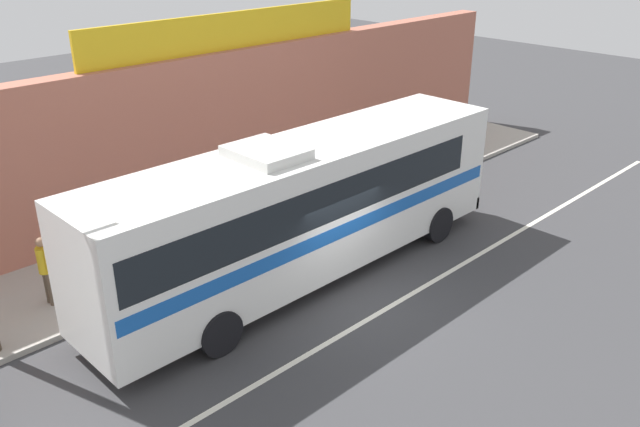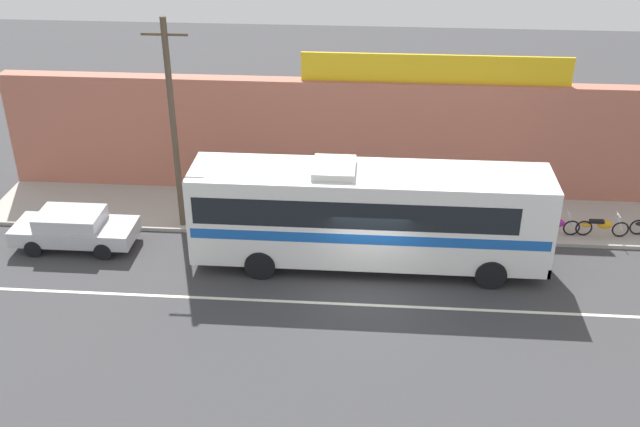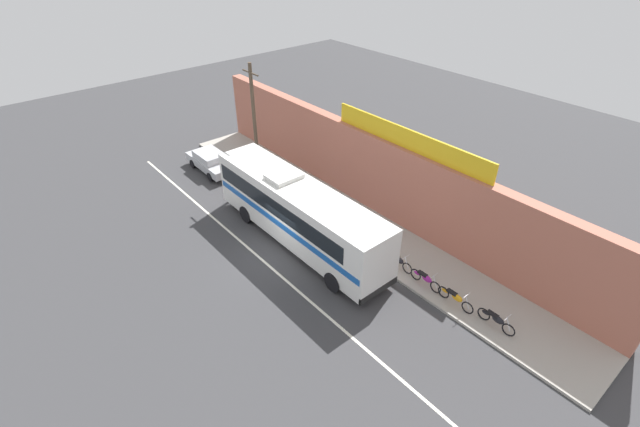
{
  "view_description": "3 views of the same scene",
  "coord_description": "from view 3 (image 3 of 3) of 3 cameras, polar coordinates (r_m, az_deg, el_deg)",
  "views": [
    {
      "loc": [
        -10.34,
        -9.3,
        8.56
      ],
      "look_at": [
        0.74,
        2.02,
        1.41
      ],
      "focal_mm": 37.23,
      "sensor_mm": 36.0,
      "label": 1
    },
    {
      "loc": [
        -0.02,
        -20.63,
        13.94
      ],
      "look_at": [
        -1.71,
        1.38,
        2.11
      ],
      "focal_mm": 41.97,
      "sensor_mm": 36.0,
      "label": 2
    },
    {
      "loc": [
        15.9,
        -10.42,
        15.32
      ],
      "look_at": [
        0.73,
        2.51,
        1.95
      ],
      "focal_mm": 25.3,
      "sensor_mm": 36.0,
      "label": 3
    }
  ],
  "objects": [
    {
      "name": "storefront_billboard",
      "position": [
        24.52,
        11.14,
        9.2
      ],
      "size": [
        10.32,
        0.12,
        1.1
      ],
      "primitive_type": "cube",
      "color": "gold",
      "rests_on": "storefront_facade"
    },
    {
      "name": "motorcycle_green",
      "position": [
        21.55,
        21.34,
        -12.39
      ],
      "size": [
        1.82,
        0.56,
        0.94
      ],
      "color": "black",
      "rests_on": "sidewalk_slab"
    },
    {
      "name": "utility_pole",
      "position": [
        29.26,
        -8.26,
        11.18
      ],
      "size": [
        1.6,
        0.22,
        7.88
      ],
      "color": "brown",
      "rests_on": "sidewalk_slab"
    },
    {
      "name": "motorcycle_black",
      "position": [
        21.98,
        16.71,
        -10.15
      ],
      "size": [
        1.94,
        0.56,
        0.94
      ],
      "color": "black",
      "rests_on": "sidewalk_slab"
    },
    {
      "name": "motorcycle_orange",
      "position": [
        22.6,
        13.17,
        -8.03
      ],
      "size": [
        1.82,
        0.56,
        0.94
      ],
      "color": "black",
      "rests_on": "sidewalk_slab"
    },
    {
      "name": "parked_car",
      "position": [
        32.82,
        -13.63,
        6.46
      ],
      "size": [
        4.35,
        1.85,
        1.37
      ],
      "color": "#B7BABF",
      "rests_on": "ground_plane"
    },
    {
      "name": "sidewalk_slab",
      "position": [
        27.01,
        3.34,
        -0.6
      ],
      "size": [
        30.0,
        3.6,
        0.14
      ],
      "primitive_type": "cube",
      "color": "#A8A399",
      "rests_on": "ground_plane"
    },
    {
      "name": "storefront_facade",
      "position": [
        27.12,
        6.82,
        5.14
      ],
      "size": [
        30.0,
        0.7,
        4.8
      ],
      "primitive_type": "cube",
      "color": "#B26651",
      "rests_on": "ground_plane"
    },
    {
      "name": "intercity_bus",
      "position": [
        24.09,
        -2.82,
        0.42
      ],
      "size": [
        12.03,
        2.61,
        3.78
      ],
      "color": "white",
      "rests_on": "ground_plane"
    },
    {
      "name": "motorcycle_blue",
      "position": [
        23.41,
        9.79,
        -5.84
      ],
      "size": [
        1.85,
        0.56,
        0.94
      ],
      "color": "black",
      "rests_on": "sidewalk_slab"
    },
    {
      "name": "road_center_stripe",
      "position": [
        24.09,
        -7.18,
        -5.97
      ],
      "size": [
        30.0,
        0.14,
        0.01
      ],
      "primitive_type": "cube",
      "color": "silver",
      "rests_on": "ground_plane"
    },
    {
      "name": "pedestrian_by_curb",
      "position": [
        29.81,
        -4.42,
        5.37
      ],
      "size": [
        0.3,
        0.48,
        1.74
      ],
      "color": "brown",
      "rests_on": "sidewalk_slab"
    },
    {
      "name": "ground_plane",
      "position": [
        24.42,
        -5.63,
        -5.21
      ],
      "size": [
        70.0,
        70.0,
        0.0
      ],
      "primitive_type": "plane",
      "color": "#3A3A3D"
    }
  ]
}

